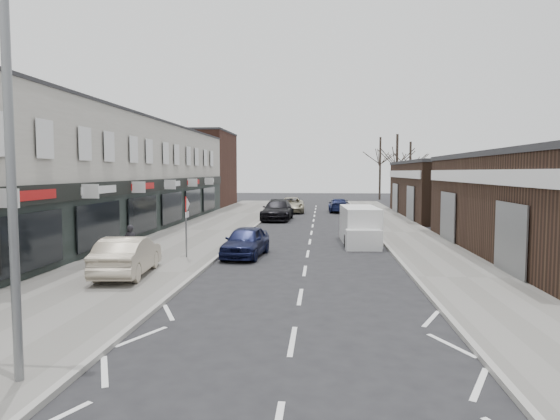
% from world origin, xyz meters
% --- Properties ---
extents(ground, '(160.00, 160.00, 0.00)m').
position_xyz_m(ground, '(0.00, 0.00, 0.00)').
color(ground, black).
rests_on(ground, ground).
extents(pavement_left, '(5.50, 64.00, 0.12)m').
position_xyz_m(pavement_left, '(-6.75, 22.00, 0.06)').
color(pavement_left, slate).
rests_on(pavement_left, ground).
extents(pavement_right, '(3.50, 64.00, 0.12)m').
position_xyz_m(pavement_right, '(5.75, 22.00, 0.06)').
color(pavement_right, slate).
rests_on(pavement_right, ground).
extents(shop_terrace_left, '(8.00, 41.00, 7.10)m').
position_xyz_m(shop_terrace_left, '(-13.50, 19.50, 3.55)').
color(shop_terrace_left, beige).
rests_on(shop_terrace_left, ground).
extents(brick_block_far, '(8.00, 10.00, 8.00)m').
position_xyz_m(brick_block_far, '(-13.50, 45.00, 4.00)').
color(brick_block_far, '#49291F').
rests_on(brick_block_far, ground).
extents(right_unit_far, '(10.00, 16.00, 4.50)m').
position_xyz_m(right_unit_far, '(12.50, 34.00, 2.25)').
color(right_unit_far, '#342218').
rests_on(right_unit_far, ground).
extents(tree_far_a, '(3.60, 3.60, 8.00)m').
position_xyz_m(tree_far_a, '(9.00, 48.00, 0.00)').
color(tree_far_a, '#382D26').
rests_on(tree_far_a, ground).
extents(tree_far_b, '(3.60, 3.60, 7.50)m').
position_xyz_m(tree_far_b, '(11.50, 54.00, 0.00)').
color(tree_far_b, '#382D26').
rests_on(tree_far_b, ground).
extents(tree_far_c, '(3.60, 3.60, 8.50)m').
position_xyz_m(tree_far_c, '(8.50, 60.00, 0.00)').
color(tree_far_c, '#382D26').
rests_on(tree_far_c, ground).
extents(street_lamp, '(2.23, 0.22, 8.00)m').
position_xyz_m(street_lamp, '(-4.53, -0.80, 4.62)').
color(street_lamp, slate).
rests_on(street_lamp, pavement_left).
extents(warning_sign, '(0.12, 0.80, 2.70)m').
position_xyz_m(warning_sign, '(-5.16, 12.00, 2.20)').
color(warning_sign, slate).
rests_on(warning_sign, pavement_left).
extents(white_van, '(1.99, 5.09, 1.95)m').
position_xyz_m(white_van, '(2.66, 17.54, 0.92)').
color(white_van, white).
rests_on(white_van, ground).
extents(sedan_on_pavement, '(1.90, 4.39, 1.40)m').
position_xyz_m(sedan_on_pavement, '(-6.27, 8.12, 0.82)').
color(sedan_on_pavement, '#B0A38C').
rests_on(sedan_on_pavement, pavement_left).
extents(pedestrian, '(0.59, 0.41, 1.55)m').
position_xyz_m(pedestrian, '(-7.12, 10.58, 0.90)').
color(pedestrian, black).
rests_on(pedestrian, pavement_left).
extents(parked_car_left_a, '(1.99, 4.15, 1.37)m').
position_xyz_m(parked_car_left_a, '(-2.76, 13.03, 0.68)').
color(parked_car_left_a, '#121639').
rests_on(parked_car_left_a, ground).
extents(parked_car_left_b, '(2.43, 5.51, 1.57)m').
position_xyz_m(parked_car_left_b, '(-2.83, 29.94, 0.79)').
color(parked_car_left_b, black).
rests_on(parked_car_left_b, ground).
extents(parked_car_left_c, '(2.60, 5.18, 1.41)m').
position_xyz_m(parked_car_left_c, '(-2.20, 37.40, 0.70)').
color(parked_car_left_c, '#AAA388').
rests_on(parked_car_left_c, ground).
extents(parked_car_right_a, '(2.01, 4.64, 1.49)m').
position_xyz_m(parked_car_right_a, '(3.41, 25.74, 0.74)').
color(parked_car_right_a, white).
rests_on(parked_car_right_a, ground).
extents(parked_car_right_b, '(1.96, 4.28, 1.42)m').
position_xyz_m(parked_car_right_b, '(3.50, 25.64, 0.71)').
color(parked_car_right_b, black).
rests_on(parked_car_right_b, ground).
extents(parked_car_right_c, '(1.86, 4.48, 1.29)m').
position_xyz_m(parked_car_right_c, '(2.20, 38.25, 0.65)').
color(parked_car_right_c, '#161D45').
rests_on(parked_car_right_c, ground).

